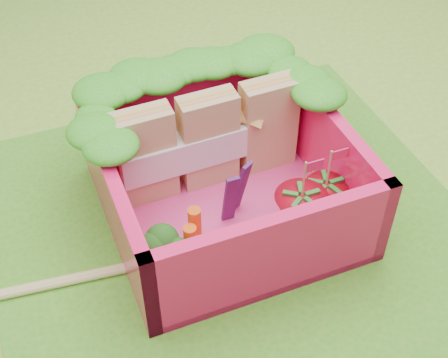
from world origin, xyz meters
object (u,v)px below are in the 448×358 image
broccoli (163,252)px  strawberry_left (300,215)px  sandwich_stack (209,140)px  strawberry_right (324,199)px  bento_box (225,175)px  chopsticks (41,286)px

broccoli → strawberry_left: 0.75m
sandwich_stack → strawberry_right: sandwich_stack is taller
sandwich_stack → strawberry_left: 0.68m
bento_box → sandwich_stack: (0.01, 0.24, 0.06)m
chopsticks → bento_box: bearing=8.5°
sandwich_stack → strawberry_left: bearing=-65.2°
strawberry_left → strawberry_right: 0.21m
bento_box → broccoli: (-0.47, -0.35, -0.05)m
bento_box → sandwich_stack: sandwich_stack is taller
sandwich_stack → broccoli: sandwich_stack is taller
broccoli → strawberry_right: bearing=4.1°
bento_box → strawberry_left: strawberry_left is taller
broccoli → chopsticks: bearing=163.1°
sandwich_stack → chopsticks: bearing=-159.4°
bento_box → strawberry_left: size_ratio=2.48×
strawberry_right → broccoli: bearing=-175.9°
bento_box → strawberry_right: bearing=-30.2°
broccoli → chopsticks: size_ratio=0.15×
broccoli → chopsticks: 0.66m
chopsticks → sandwich_stack: bearing=20.6°
bento_box → broccoli: size_ratio=3.79×
sandwich_stack → strawberry_left: size_ratio=2.04×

